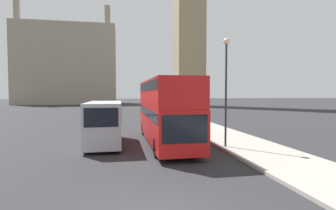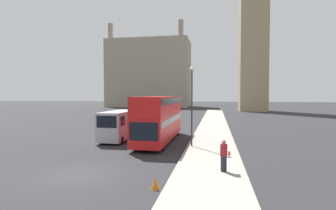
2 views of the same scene
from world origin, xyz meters
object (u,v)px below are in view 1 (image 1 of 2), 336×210
red_double_decker_bus (165,108)px  white_van (104,122)px  street_lamp (226,77)px  parked_sedan (107,111)px

red_double_decker_bus → white_van: (-3.90, -0.07, -0.84)m
street_lamp → parked_sedan: size_ratio=1.35×
white_van → parked_sedan: size_ratio=1.24×
white_van → parked_sedan: white_van is taller
red_double_decker_bus → street_lamp: bearing=-37.9°
white_van → street_lamp: street_lamp is taller
parked_sedan → white_van: bearing=-87.8°
red_double_decker_bus → white_van: red_double_decker_bus is taller
white_van → parked_sedan: (-0.86, 22.68, -0.79)m
white_van → street_lamp: (7.08, -2.40, 2.80)m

